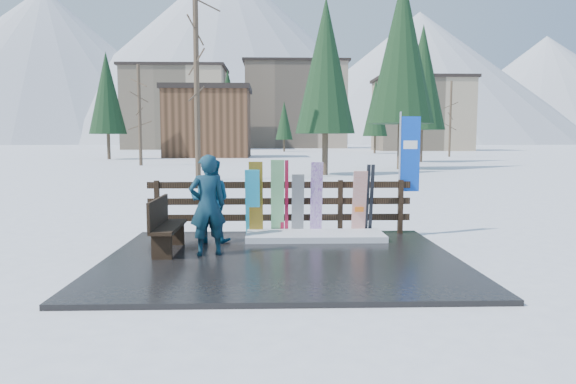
{
  "coord_description": "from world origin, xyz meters",
  "views": [
    {
      "loc": [
        -0.15,
        -8.66,
        2.08
      ],
      "look_at": [
        0.14,
        1.0,
        1.1
      ],
      "focal_mm": 32.0,
      "sensor_mm": 36.0,
      "label": 1
    }
  ],
  "objects_px": {
    "snowboard_5": "(359,203)",
    "person_front": "(208,205)",
    "snowboard_1": "(278,198)",
    "snowboard_3": "(316,199)",
    "snowboard_0": "(253,203)",
    "bench": "(164,223)",
    "rental_flag": "(408,159)",
    "snowboard_4": "(298,205)",
    "person_back": "(210,201)",
    "snowboard_2": "(256,199)"
  },
  "relations": [
    {
      "from": "snowboard_4",
      "to": "person_back",
      "type": "xyz_separation_m",
      "value": [
        -1.75,
        -0.63,
        0.17
      ]
    },
    {
      "from": "bench",
      "to": "snowboard_2",
      "type": "xyz_separation_m",
      "value": [
        1.59,
        1.5,
        0.26
      ]
    },
    {
      "from": "snowboard_0",
      "to": "snowboard_4",
      "type": "bearing_deg",
      "value": -0.0
    },
    {
      "from": "person_front",
      "to": "snowboard_3",
      "type": "bearing_deg",
      "value": -155.65
    },
    {
      "from": "bench",
      "to": "person_front",
      "type": "bearing_deg",
      "value": -19.73
    },
    {
      "from": "snowboard_5",
      "to": "rental_flag",
      "type": "bearing_deg",
      "value": 14.13
    },
    {
      "from": "snowboard_3",
      "to": "snowboard_4",
      "type": "relative_size",
      "value": 1.18
    },
    {
      "from": "snowboard_2",
      "to": "snowboard_4",
      "type": "xyz_separation_m",
      "value": [
        0.87,
        0.0,
        -0.13
      ]
    },
    {
      "from": "snowboard_1",
      "to": "snowboard_3",
      "type": "xyz_separation_m",
      "value": [
        0.81,
        -0.0,
        -0.03
      ]
    },
    {
      "from": "snowboard_3",
      "to": "person_back",
      "type": "bearing_deg",
      "value": -163.48
    },
    {
      "from": "snowboard_2",
      "to": "snowboard_3",
      "type": "xyz_separation_m",
      "value": [
        1.26,
        -0.0,
        -0.0
      ]
    },
    {
      "from": "snowboard_1",
      "to": "snowboard_4",
      "type": "bearing_deg",
      "value": 0.0
    },
    {
      "from": "snowboard_2",
      "to": "person_front",
      "type": "xyz_separation_m",
      "value": [
        -0.78,
        -1.79,
        0.1
      ]
    },
    {
      "from": "snowboard_2",
      "to": "snowboard_3",
      "type": "relative_size",
      "value": 1.0
    },
    {
      "from": "snowboard_2",
      "to": "snowboard_5",
      "type": "xyz_separation_m",
      "value": [
        2.17,
        0.0,
        -0.1
      ]
    },
    {
      "from": "snowboard_4",
      "to": "person_front",
      "type": "xyz_separation_m",
      "value": [
        -1.65,
        -1.79,
        0.23
      ]
    },
    {
      "from": "snowboard_4",
      "to": "snowboard_5",
      "type": "distance_m",
      "value": 1.29
    },
    {
      "from": "snowboard_1",
      "to": "rental_flag",
      "type": "height_order",
      "value": "rental_flag"
    },
    {
      "from": "snowboard_0",
      "to": "snowboard_4",
      "type": "distance_m",
      "value": 0.95
    },
    {
      "from": "snowboard_0",
      "to": "snowboard_5",
      "type": "bearing_deg",
      "value": -0.0
    },
    {
      "from": "snowboard_4",
      "to": "snowboard_1",
      "type": "bearing_deg",
      "value": 180.0
    },
    {
      "from": "snowboard_3",
      "to": "snowboard_4",
      "type": "xyz_separation_m",
      "value": [
        -0.39,
        0.0,
        -0.12
      ]
    },
    {
      "from": "snowboard_1",
      "to": "person_front",
      "type": "xyz_separation_m",
      "value": [
        -1.23,
        -1.79,
        0.08
      ]
    },
    {
      "from": "person_front",
      "to": "snowboard_1",
      "type": "bearing_deg",
      "value": -141.34
    },
    {
      "from": "snowboard_0",
      "to": "snowboard_1",
      "type": "height_order",
      "value": "snowboard_1"
    },
    {
      "from": "bench",
      "to": "snowboard_2",
      "type": "bearing_deg",
      "value": 43.32
    },
    {
      "from": "snowboard_5",
      "to": "snowboard_1",
      "type": "bearing_deg",
      "value": 180.0
    },
    {
      "from": "snowboard_0",
      "to": "person_back",
      "type": "height_order",
      "value": "person_back"
    },
    {
      "from": "snowboard_1",
      "to": "rental_flag",
      "type": "bearing_deg",
      "value": 5.52
    },
    {
      "from": "snowboard_5",
      "to": "person_front",
      "type": "bearing_deg",
      "value": -148.67
    },
    {
      "from": "bench",
      "to": "snowboard_3",
      "type": "distance_m",
      "value": 3.24
    },
    {
      "from": "bench",
      "to": "snowboard_5",
      "type": "distance_m",
      "value": 4.05
    },
    {
      "from": "person_front",
      "to": "snowboard_2",
      "type": "bearing_deg",
      "value": -130.39
    },
    {
      "from": "snowboard_5",
      "to": "person_front",
      "type": "xyz_separation_m",
      "value": [
        -2.95,
        -1.79,
        0.19
      ]
    },
    {
      "from": "snowboard_1",
      "to": "person_back",
      "type": "bearing_deg",
      "value": -154.4
    },
    {
      "from": "snowboard_3",
      "to": "person_front",
      "type": "height_order",
      "value": "person_front"
    },
    {
      "from": "rental_flag",
      "to": "snowboard_5",
      "type": "bearing_deg",
      "value": -165.87
    },
    {
      "from": "bench",
      "to": "person_front",
      "type": "xyz_separation_m",
      "value": [
        0.81,
        -0.29,
        0.36
      ]
    },
    {
      "from": "rental_flag",
      "to": "person_front",
      "type": "height_order",
      "value": "rental_flag"
    },
    {
      "from": "rental_flag",
      "to": "person_back",
      "type": "xyz_separation_m",
      "value": [
        -4.11,
        -0.9,
        -0.78
      ]
    },
    {
      "from": "snowboard_1",
      "to": "snowboard_3",
      "type": "bearing_deg",
      "value": -0.0
    },
    {
      "from": "snowboard_1",
      "to": "person_back",
      "type": "height_order",
      "value": "person_back"
    },
    {
      "from": "snowboard_2",
      "to": "person_back",
      "type": "distance_m",
      "value": 1.08
    },
    {
      "from": "snowboard_3",
      "to": "person_back",
      "type": "height_order",
      "value": "person_back"
    },
    {
      "from": "snowboard_1",
      "to": "person_back",
      "type": "relative_size",
      "value": 1.0
    },
    {
      "from": "bench",
      "to": "snowboard_2",
      "type": "distance_m",
      "value": 2.2
    },
    {
      "from": "snowboard_5",
      "to": "person_front",
      "type": "distance_m",
      "value": 3.46
    },
    {
      "from": "bench",
      "to": "person_back",
      "type": "distance_m",
      "value": 1.17
    },
    {
      "from": "snowboard_2",
      "to": "person_back",
      "type": "relative_size",
      "value": 0.95
    },
    {
      "from": "bench",
      "to": "snowboard_5",
      "type": "bearing_deg",
      "value": 21.77
    }
  ]
}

